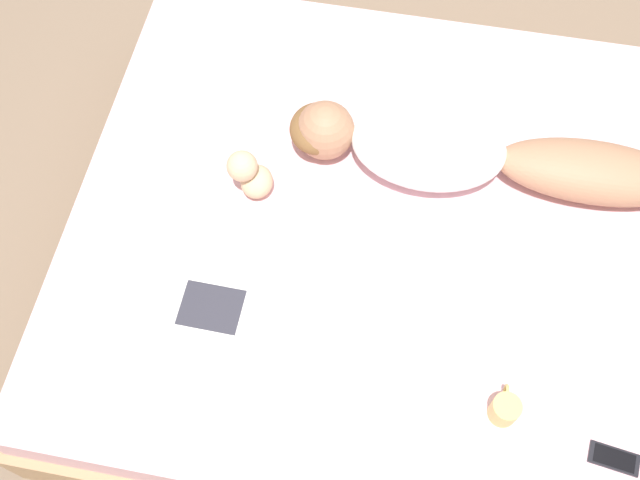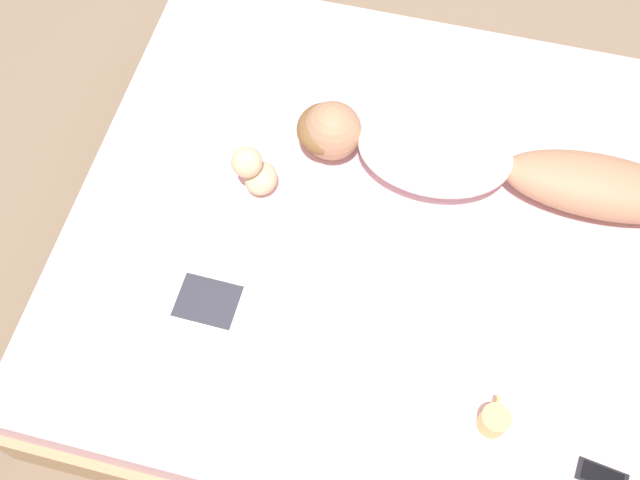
% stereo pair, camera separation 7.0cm
% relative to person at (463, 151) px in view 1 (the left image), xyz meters
% --- Properties ---
extents(ground_plane, '(12.00, 12.00, 0.00)m').
position_rel_person_xyz_m(ground_plane, '(-0.27, 0.18, -0.57)').
color(ground_plane, '#7A6651').
extents(bed, '(1.98, 2.29, 0.47)m').
position_rel_person_xyz_m(bed, '(-0.27, 0.18, -0.34)').
color(bed, tan).
rests_on(bed, ground_plane).
extents(person, '(0.36, 1.38, 0.21)m').
position_rel_person_xyz_m(person, '(0.00, 0.00, 0.00)').
color(person, '#A37556').
rests_on(person, bed).
extents(open_magazine, '(0.49, 0.29, 0.01)m').
position_rel_person_xyz_m(open_magazine, '(-0.81, 0.74, -0.09)').
color(open_magazine, white).
rests_on(open_magazine, bed).
extents(coffee_mug, '(0.12, 0.09, 0.09)m').
position_rel_person_xyz_m(coffee_mug, '(-0.86, -0.21, -0.05)').
color(coffee_mug, tan).
rests_on(coffee_mug, bed).
extents(cell_phone, '(0.09, 0.15, 0.01)m').
position_rel_person_xyz_m(cell_phone, '(-0.94, -0.55, -0.09)').
color(cell_phone, black).
rests_on(cell_phone, bed).
extents(plush_toy, '(0.12, 0.15, 0.19)m').
position_rel_person_xyz_m(plush_toy, '(-0.22, 0.70, -0.01)').
color(plush_toy, '#D1B289').
rests_on(plush_toy, bed).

